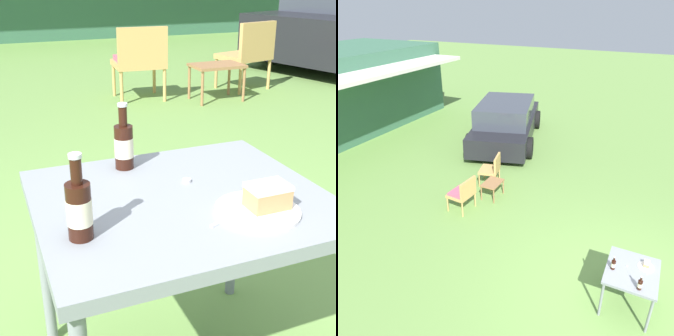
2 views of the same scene
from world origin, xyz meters
The scene contains 9 objects.
wicker_chair_cushioned centered at (1.10, 3.64, 0.44)m, with size 0.56×0.50×0.78m.
wicker_chair_plain centered at (2.42, 3.62, 0.45)m, with size 0.62×0.58×0.78m.
garden_side_table centered at (1.86, 3.31, 0.34)m, with size 0.54×0.38×0.39m.
patio_table centered at (0.00, 0.00, 0.61)m, with size 0.84×0.73×0.68m.
cake_on_plate centered at (0.17, -0.17, 0.71)m, with size 0.23×0.23×0.08m.
cola_bottle_near centered at (-0.09, 0.27, 0.76)m, with size 0.06×0.06×0.22m.
cola_bottle_far centered at (-0.32, -0.12, 0.76)m, with size 0.06×0.06×0.22m.
fork centered at (0.08, -0.17, 0.69)m, with size 0.16×0.07×0.01m.
loose_bottle_cap centered at (0.06, 0.09, 0.69)m, with size 0.03×0.03×0.01m.
Camera 1 is at (-0.49, -1.12, 1.28)m, focal length 50.00 mm.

